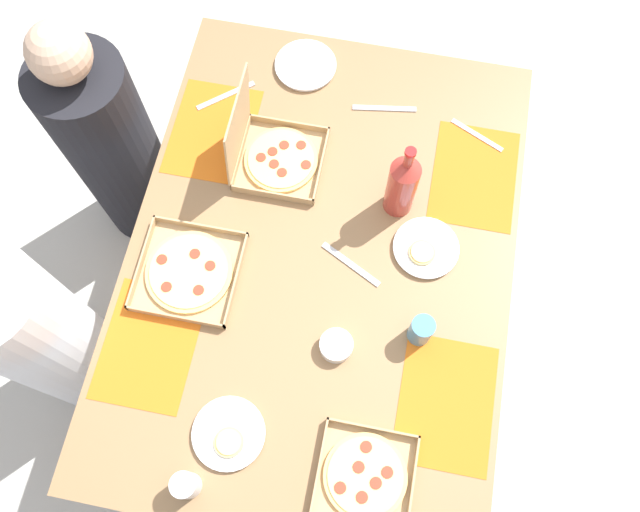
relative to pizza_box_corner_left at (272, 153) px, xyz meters
The scene contains 22 objects.
ground_plane 0.87m from the pizza_box_corner_left, 144.26° to the right, with size 6.00×6.00×0.00m, color beige.
dining_table 0.39m from the pizza_box_corner_left, 144.26° to the right, with size 1.60×1.15×0.74m.
placemat_near_left 0.91m from the pizza_box_corner_left, 135.73° to the right, with size 0.36×0.26×0.00m, color orange.
placemat_near_right 0.64m from the pizza_box_corner_left, 83.89° to the right, with size 0.36×0.26×0.00m, color orange.
placemat_far_left 0.69m from the pizza_box_corner_left, 161.72° to the left, with size 0.36×0.26×0.00m, color orange.
placemat_far_right 0.23m from the pizza_box_corner_left, 72.46° to the left, with size 0.36×0.26×0.00m, color orange.
pizza_box_corner_left is the anchor object (origin of this frame).
pizza_box_edge_far 0.45m from the pizza_box_corner_left, 159.22° to the left, with size 0.29×0.29×0.04m.
pizza_box_corner_right 0.99m from the pizza_box_corner_left, 153.13° to the right, with size 0.25×0.25×0.04m.
plate_far_left 0.37m from the pizza_box_corner_left, ahead, with size 0.21×0.21×0.02m.
plate_middle 0.56m from the pizza_box_corner_left, 112.22° to the right, with size 0.20×0.20×0.03m.
plate_near_right 0.85m from the pizza_box_corner_left, behind, with size 0.20×0.20×0.03m.
soda_bottle 0.43m from the pizza_box_corner_left, 100.58° to the right, with size 0.09×0.09×0.32m.
cup_red 0.72m from the pizza_box_corner_left, 131.70° to the right, with size 0.07×0.07×0.11m, color teal.
cup_clear_right 1.00m from the pizza_box_corner_left, behind, with size 0.07×0.07×0.10m, color silver.
condiment_bowl 0.64m from the pizza_box_corner_left, 150.97° to the right, with size 0.10×0.10×0.04m, color white.
knife_by_far_left 0.41m from the pizza_box_corner_left, 50.91° to the right, with size 0.21×0.02×0.01m, color #B7B7BC.
knife_by_near_right 0.30m from the pizza_box_corner_left, 44.95° to the left, with size 0.21×0.02×0.01m, color #B7B7BC.
knife_by_near_left 0.43m from the pizza_box_corner_left, 134.56° to the right, with size 0.21×0.02×0.01m, color #B7B7BC.
fork_by_far_right 0.67m from the pizza_box_corner_left, 71.06° to the right, with size 0.19×0.02×0.01m, color #B7B7BC.
diner_left_seat 0.94m from the pizza_box_corner_left, 136.21° to the left, with size 0.32×0.32×1.16m.
diner_right_seat 0.69m from the pizza_box_corner_left, 83.78° to the left, with size 0.32×0.32×1.13m.
Camera 1 is at (-0.68, -0.13, 2.55)m, focal length 36.11 mm.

